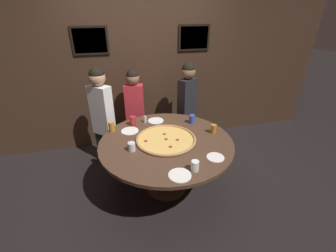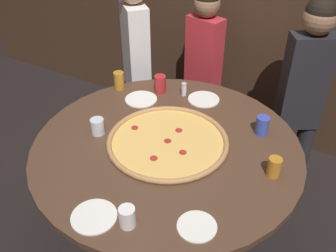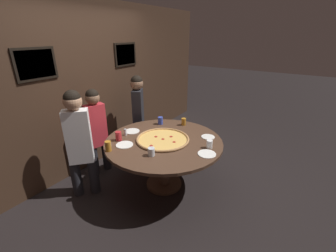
# 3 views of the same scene
# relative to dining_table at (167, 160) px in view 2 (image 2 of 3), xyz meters

# --- Properties ---
(ground_plane) EXTENTS (24.00, 24.00, 0.00)m
(ground_plane) POSITION_rel_dining_table_xyz_m (0.00, 0.00, -0.61)
(ground_plane) COLOR black
(dining_table) EXTENTS (1.61, 1.61, 0.74)m
(dining_table) POSITION_rel_dining_table_xyz_m (0.00, 0.00, 0.00)
(dining_table) COLOR #4C3323
(dining_table) RESTS_ON ground_plane
(giant_pizza) EXTENTS (0.73, 0.73, 0.03)m
(giant_pizza) POSITION_rel_dining_table_xyz_m (0.00, 0.01, 0.14)
(giant_pizza) COLOR #EAB75B
(giant_pizza) RESTS_ON dining_table
(drink_cup_beside_pizza) EXTENTS (0.08, 0.08, 0.12)m
(drink_cup_beside_pizza) POSITION_rel_dining_table_xyz_m (0.46, 0.38, 0.19)
(drink_cup_beside_pizza) COLOR #384CB7
(drink_cup_beside_pizza) RESTS_ON dining_table
(drink_cup_by_shaker) EXTENTS (0.08, 0.08, 0.13)m
(drink_cup_by_shaker) POSITION_rel_dining_table_xyz_m (-0.34, 0.51, 0.19)
(drink_cup_by_shaker) COLOR #B22328
(drink_cup_by_shaker) RESTS_ON dining_table
(drink_cup_front_edge) EXTENTS (0.08, 0.08, 0.11)m
(drink_cup_front_edge) POSITION_rel_dining_table_xyz_m (0.14, -0.62, 0.18)
(drink_cup_front_edge) COLOR white
(drink_cup_front_edge) RESTS_ON dining_table
(drink_cup_far_right) EXTENTS (0.07, 0.07, 0.11)m
(drink_cup_far_right) POSITION_rel_dining_table_xyz_m (0.63, 0.04, 0.18)
(drink_cup_far_right) COLOR #BC7A23
(drink_cup_far_right) RESTS_ON dining_table
(drink_cup_near_right) EXTENTS (0.08, 0.08, 0.10)m
(drink_cup_near_right) POSITION_rel_dining_table_xyz_m (-0.42, -0.11, 0.18)
(drink_cup_near_right) COLOR silver
(drink_cup_near_right) RESTS_ON dining_table
(drink_cup_far_left) EXTENTS (0.08, 0.08, 0.13)m
(drink_cup_far_left) POSITION_rel_dining_table_xyz_m (-0.63, 0.41, 0.19)
(drink_cup_far_left) COLOR #BC7A23
(drink_cup_far_left) RESTS_ON dining_table
(white_plate_right_side) EXTENTS (0.22, 0.22, 0.01)m
(white_plate_right_side) POSITION_rel_dining_table_xyz_m (-0.02, 0.56, 0.13)
(white_plate_right_side) COLOR white
(white_plate_right_side) RESTS_ON dining_table
(white_plate_beside_cup) EXTENTS (0.19, 0.19, 0.01)m
(white_plate_beside_cup) POSITION_rel_dining_table_xyz_m (0.43, -0.47, 0.13)
(white_plate_beside_cup) COLOR white
(white_plate_beside_cup) RESTS_ON dining_table
(white_plate_far_back) EXTENTS (0.23, 0.23, 0.01)m
(white_plate_far_back) POSITION_rel_dining_table_xyz_m (-0.40, 0.35, 0.13)
(white_plate_far_back) COLOR white
(white_plate_far_back) RESTS_ON dining_table
(white_plate_near_front) EXTENTS (0.22, 0.22, 0.01)m
(white_plate_near_front) POSITION_rel_dining_table_xyz_m (-0.03, -0.66, 0.13)
(white_plate_near_front) COLOR white
(white_plate_near_front) RESTS_ON dining_table
(condiment_shaker) EXTENTS (0.04, 0.04, 0.10)m
(condiment_shaker) POSITION_rel_dining_table_xyz_m (-0.17, 0.55, 0.18)
(condiment_shaker) COLOR silver
(condiment_shaker) RESTS_ON dining_table
(diner_centre_back) EXTENTS (0.38, 0.30, 1.45)m
(diner_centre_back) POSITION_rel_dining_table_xyz_m (0.58, 0.94, 0.21)
(diner_centre_back) COLOR #232328
(diner_centre_back) RESTS_ON ground_plane
(diner_side_left) EXTENTS (0.36, 0.21, 1.37)m
(diner_side_left) POSITION_rel_dining_table_xyz_m (-0.25, 1.08, 0.16)
(diner_side_left) COLOR #232328
(diner_side_left) RESTS_ON ground_plane
(diner_far_right) EXTENTS (0.36, 0.35, 1.49)m
(diner_far_right) POSITION_rel_dining_table_xyz_m (-0.74, 0.82, 0.23)
(diner_far_right) COLOR #232328
(diner_far_right) RESTS_ON ground_plane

